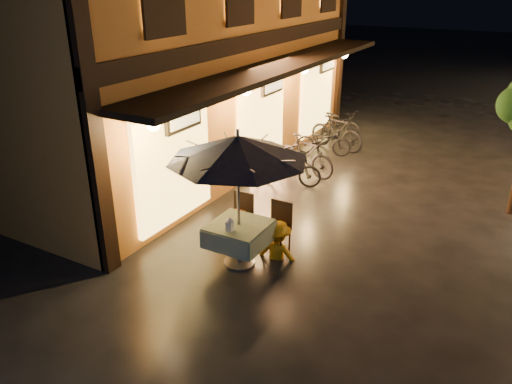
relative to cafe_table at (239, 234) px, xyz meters
The scene contains 14 objects.
ground 1.73m from the cafe_table, ahead, with size 90.00×90.00×0.00m, color black.
west_building 6.59m from the cafe_table, 135.02° to the left, with size 5.90×11.40×7.40m.
cafe_table is the anchor object (origin of this frame).
patio_umbrella 1.56m from the cafe_table, ahead, with size 2.34×2.34×2.46m.
cafe_chair_left 0.84m from the cafe_table, 118.51° to the left, with size 0.42×0.42×0.97m.
cafe_chair_right 0.84m from the cafe_table, 61.49° to the left, with size 0.42×0.42×0.97m.
table_lantern 0.44m from the cafe_table, 90.00° to the right, with size 0.16×0.16×0.25m.
person_orange 0.71m from the cafe_table, 124.27° to the left, with size 0.69×0.54×1.42m, color #D3410B.
person_yellow 0.73m from the cafe_table, 48.90° to the left, with size 0.87×0.50×1.35m, color #FFA10F.
bicycle_0 3.75m from the cafe_table, 103.04° to the left, with size 0.57×1.63×0.86m, color black.
bicycle_1 4.56m from the cafe_table, 99.70° to the left, with size 0.49×1.73×1.04m, color black.
bicycle_2 6.23m from the cafe_table, 98.72° to the left, with size 0.54×1.54×0.81m, color black.
bicycle_3 6.85m from the cafe_table, 96.84° to the left, with size 0.50×1.75×1.05m, color black.
bicycle_4 8.18m from the cafe_table, 98.28° to the left, with size 0.58×1.67×0.88m, color black.
Camera 1 is at (2.37, -6.59, 4.69)m, focal length 35.00 mm.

